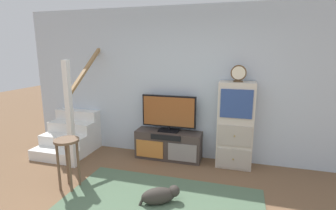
{
  "coord_description": "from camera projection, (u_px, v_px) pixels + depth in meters",
  "views": [
    {
      "loc": [
        0.91,
        -2.01,
        1.95
      ],
      "look_at": [
        -0.24,
        1.95,
        1.06
      ],
      "focal_mm": 27.22,
      "sensor_mm": 36.0,
      "label": 1
    }
  ],
  "objects": [
    {
      "name": "back_wall",
      "position": [
        189.0,
        84.0,
        4.57
      ],
      "size": [
        6.4,
        0.12,
        2.7
      ],
      "primitive_type": "cube",
      "color": "silver",
      "rests_on": "ground_plane"
    },
    {
      "name": "media_console",
      "position": [
        168.0,
        145.0,
        4.64
      ],
      "size": [
        1.19,
        0.38,
        0.52
      ],
      "color": "#423833",
      "rests_on": "ground_plane"
    },
    {
      "name": "television",
      "position": [
        169.0,
        112.0,
        4.53
      ],
      "size": [
        0.98,
        0.22,
        0.65
      ],
      "color": "black",
      "rests_on": "media_console"
    },
    {
      "name": "side_cabinet",
      "position": [
        235.0,
        125.0,
        4.23
      ],
      "size": [
        0.58,
        0.38,
        1.45
      ],
      "color": "beige",
      "rests_on": "ground_plane"
    },
    {
      "name": "desk_clock",
      "position": [
        239.0,
        74.0,
        4.03
      ],
      "size": [
        0.25,
        0.08,
        0.27
      ],
      "color": "#4C3823",
      "rests_on": "side_cabinet"
    },
    {
      "name": "staircase",
      "position": [
        77.0,
        130.0,
        5.15
      ],
      "size": [
        1.0,
        1.36,
        2.2
      ],
      "color": "white",
      "rests_on": "ground_plane"
    },
    {
      "name": "bar_stool_near",
      "position": [
        67.0,
        152.0,
        3.57
      ],
      "size": [
        0.34,
        0.34,
        0.74
      ],
      "color": "brown",
      "rests_on": "ground_plane"
    },
    {
      "name": "dog",
      "position": [
        160.0,
        195.0,
        3.28
      ],
      "size": [
        0.5,
        0.38,
        0.23
      ],
      "color": "#332D28",
      "rests_on": "ground_plane"
    }
  ]
}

